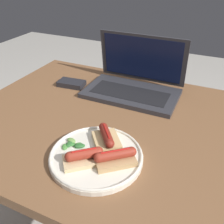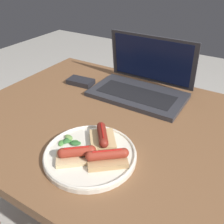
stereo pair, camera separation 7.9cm
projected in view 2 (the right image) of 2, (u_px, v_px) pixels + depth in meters
name	position (u px, v px, depth m)	size (l,w,h in m)	color
desk	(110.00, 142.00, 0.92)	(1.03, 0.80, 0.73)	brown
laptop	(142.00, 84.00, 1.01)	(0.37, 0.24, 0.22)	#2D2D33
plate	(90.00, 154.00, 0.70)	(0.26, 0.26, 0.02)	silver
sausage_toast_left	(102.00, 137.00, 0.73)	(0.11, 0.12, 0.05)	tan
sausage_toast_middle	(77.00, 154.00, 0.67)	(0.12, 0.12, 0.04)	#D6B784
sausage_toast_right	(107.00, 157.00, 0.66)	(0.12, 0.11, 0.04)	tan
salad_pile	(69.00, 141.00, 0.74)	(0.07, 0.06, 0.01)	#4C8E3D
external_drive	(81.00, 82.00, 1.10)	(0.12, 0.08, 0.02)	#232328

